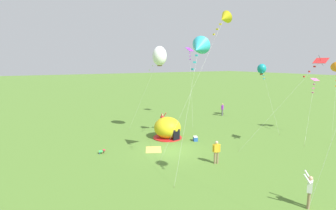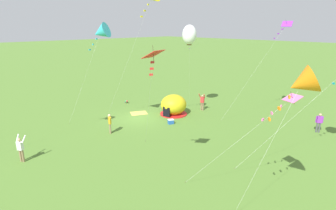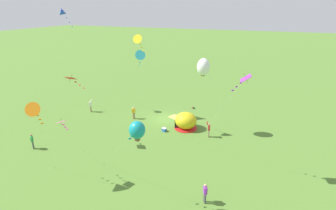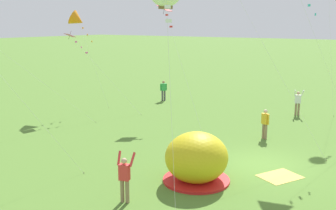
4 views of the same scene
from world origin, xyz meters
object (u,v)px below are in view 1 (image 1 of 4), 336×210
object	(u,v)px
person_strolling	(162,121)
kite_red	(318,64)
cooler_box	(195,139)
kite_purple	(190,52)
person_center_field	(222,109)
kite_teal	(262,69)
kite_cyan	(199,48)
kite_yellow	(224,18)
popup_tent	(168,128)
kite_white	(160,56)
toddler_crawling	(102,151)
person_with_toddler	(216,151)
kite_pink	(314,83)
person_flying_kite	(309,190)

from	to	relation	value
person_strolling	kite_red	xyz separation A→B (m)	(12.81, 6.76, 6.26)
cooler_box	kite_purple	size ratio (longest dim) A/B	0.07
person_center_field	kite_teal	bearing A→B (deg)	29.15
person_center_field	kite_cyan	distance (m)	19.95
kite_cyan	kite_yellow	distance (m)	5.24
popup_tent	kite_teal	world-z (taller)	kite_teal
cooler_box	kite_yellow	bearing A→B (deg)	14.38
kite_cyan	kite_white	world-z (taller)	kite_cyan
kite_yellow	toddler_crawling	bearing A→B (deg)	-111.94
toddler_crawling	kite_yellow	size ratio (longest dim) A/B	0.05
cooler_box	kite_teal	bearing A→B (deg)	104.84
popup_tent	person_strolling	bearing A→B (deg)	159.27
toddler_crawling	person_with_toddler	bearing A→B (deg)	45.97
toddler_crawling	kite_teal	distance (m)	22.42
person_strolling	kite_white	distance (m)	7.17
person_center_field	kite_purple	distance (m)	9.16
person_strolling	kite_white	xyz separation A→B (m)	(1.24, -0.98, 6.99)
toddler_crawling	kite_pink	world-z (taller)	kite_pink
person_center_field	kite_yellow	xyz separation A→B (m)	(10.36, -9.63, 9.90)
kite_yellow	person_center_field	bearing A→B (deg)	137.09
toddler_crawling	kite_teal	xyz separation A→B (m)	(-2.28, 21.37, 6.37)
kite_pink	kite_white	bearing A→B (deg)	-121.70
person_center_field	person_strolling	xyz separation A→B (m)	(2.32, -10.89, 0.03)
toddler_crawling	person_center_field	bearing A→B (deg)	109.21
person_with_toddler	toddler_crawling	bearing A→B (deg)	-134.03
cooler_box	kite_white	world-z (taller)	kite_white
kite_pink	cooler_box	bearing A→B (deg)	-109.17
person_center_field	person_flying_kite	bearing A→B (deg)	-31.53
kite_cyan	kite_red	world-z (taller)	kite_cyan
cooler_box	kite_teal	distance (m)	14.61
kite_teal	kite_yellow	xyz separation A→B (m)	(6.04, -12.04, 4.31)
popup_tent	kite_purple	bearing A→B (deg)	133.17
person_strolling	kite_teal	distance (m)	14.56
kite_cyan	popup_tent	bearing A→B (deg)	166.86
kite_cyan	kite_teal	bearing A→B (deg)	116.75
kite_cyan	kite_pink	bearing A→B (deg)	92.58
person_center_field	person_strolling	size ratio (longest dim) A/B	0.91
person_center_field	kite_teal	distance (m)	7.47
toddler_crawling	person_center_field	xyz separation A→B (m)	(-6.61, 18.96, 0.79)
person_center_field	kite_teal	xyz separation A→B (m)	(4.32, 2.41, 5.59)
person_center_field	kite_red	size ratio (longest dim) A/B	0.22
person_strolling	kite_cyan	bearing A→B (deg)	-15.60
person_strolling	person_flying_kite	size ratio (longest dim) A/B	1.00
popup_tent	person_strolling	world-z (taller)	popup_tent
person_flying_kite	kite_pink	world-z (taller)	kite_pink
kite_white	kite_teal	xyz separation A→B (m)	(0.76, 14.29, -1.44)
toddler_crawling	kite_white	bearing A→B (deg)	113.22
person_center_field	kite_purple	xyz separation A→B (m)	(-1.51, -4.61, 7.77)
kite_teal	kite_cyan	bearing A→B (deg)	-63.25
person_flying_kite	kite_teal	xyz separation A→B (m)	(-15.64, 14.66, 5.55)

